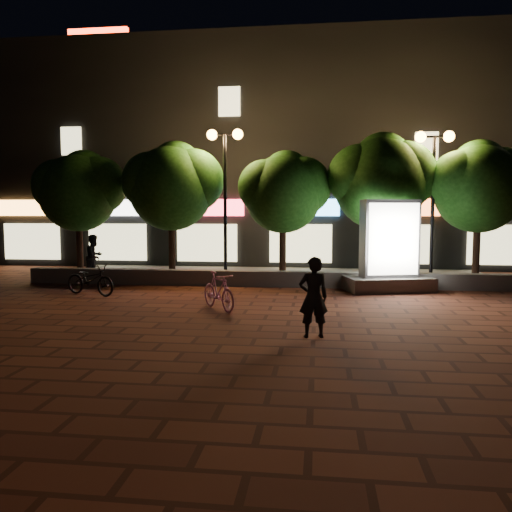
% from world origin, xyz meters
% --- Properties ---
extents(ground, '(80.00, 80.00, 0.00)m').
position_xyz_m(ground, '(0.00, 0.00, 0.00)').
color(ground, '#5A291C').
rests_on(ground, ground).
extents(retaining_wall, '(16.00, 0.45, 0.50)m').
position_xyz_m(retaining_wall, '(0.00, 4.00, 0.25)').
color(retaining_wall, '#605E5A').
rests_on(retaining_wall, ground).
extents(sidewalk, '(16.00, 5.00, 0.08)m').
position_xyz_m(sidewalk, '(0.00, 6.50, 0.04)').
color(sidewalk, '#605E5A').
rests_on(sidewalk, ground).
extents(building_block, '(28.00, 8.12, 11.30)m').
position_xyz_m(building_block, '(-0.01, 12.99, 5.00)').
color(building_block, black).
rests_on(building_block, ground).
extents(tree_far_left, '(3.36, 2.80, 4.63)m').
position_xyz_m(tree_far_left, '(-6.95, 5.46, 3.29)').
color(tree_far_left, black).
rests_on(tree_far_left, sidewalk).
extents(tree_left, '(3.60, 3.00, 4.89)m').
position_xyz_m(tree_left, '(-3.45, 5.46, 3.44)').
color(tree_left, black).
rests_on(tree_left, sidewalk).
extents(tree_mid, '(3.24, 2.70, 4.50)m').
position_xyz_m(tree_mid, '(0.55, 5.46, 3.22)').
color(tree_mid, black).
rests_on(tree_mid, sidewalk).
extents(tree_right, '(3.72, 3.10, 5.07)m').
position_xyz_m(tree_right, '(3.86, 5.46, 3.57)').
color(tree_right, black).
rests_on(tree_right, sidewalk).
extents(tree_far_right, '(3.48, 2.90, 4.76)m').
position_xyz_m(tree_far_right, '(7.05, 5.46, 3.37)').
color(tree_far_right, black).
rests_on(tree_far_right, sidewalk).
extents(street_lamp_left, '(1.26, 0.36, 5.18)m').
position_xyz_m(street_lamp_left, '(-1.50, 5.20, 4.03)').
color(street_lamp_left, black).
rests_on(street_lamp_left, sidewalk).
extents(street_lamp_right, '(1.26, 0.36, 4.98)m').
position_xyz_m(street_lamp_right, '(5.50, 5.20, 3.89)').
color(street_lamp_right, black).
rests_on(street_lamp_right, sidewalk).
extents(ad_kiosk, '(2.82, 1.92, 2.79)m').
position_xyz_m(ad_kiosk, '(3.89, 3.50, 1.13)').
color(ad_kiosk, '#605E5A').
rests_on(ad_kiosk, ground).
extents(scooter_pink, '(1.33, 1.51, 0.95)m').
position_xyz_m(scooter_pink, '(-0.69, -0.13, 0.47)').
color(scooter_pink, '#EA8FD2').
rests_on(scooter_pink, ground).
extents(rider, '(0.64, 0.49, 1.57)m').
position_xyz_m(rider, '(1.66, -2.57, 0.78)').
color(rider, black).
rests_on(rider, ground).
extents(scooter_parked, '(1.85, 1.16, 0.92)m').
position_xyz_m(scooter_parked, '(-4.83, 1.62, 0.46)').
color(scooter_parked, black).
rests_on(scooter_parked, ground).
extents(pedestrian, '(0.75, 0.87, 1.54)m').
position_xyz_m(pedestrian, '(-6.16, 4.77, 0.85)').
color(pedestrian, black).
rests_on(pedestrian, sidewalk).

